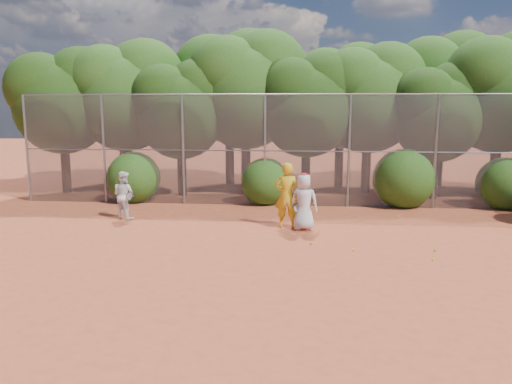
# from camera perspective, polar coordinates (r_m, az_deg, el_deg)

# --- Properties ---
(ground) EXTENTS (80.00, 80.00, 0.00)m
(ground) POSITION_cam_1_polar(r_m,az_deg,el_deg) (12.45, 3.57, -7.05)
(ground) COLOR #A44125
(ground) RESTS_ON ground
(fence_back) EXTENTS (20.05, 0.09, 4.03)m
(fence_back) POSITION_cam_1_polar(r_m,az_deg,el_deg) (17.98, 3.83, 4.87)
(fence_back) COLOR gray
(fence_back) RESTS_ON ground
(tree_0) EXTENTS (4.38, 3.81, 6.00)m
(tree_0) POSITION_cam_1_polar(r_m,az_deg,el_deg) (22.21, -21.19, 10.05)
(tree_0) COLOR black
(tree_0) RESTS_ON ground
(tree_1) EXTENTS (4.64, 4.03, 6.35)m
(tree_1) POSITION_cam_1_polar(r_m,az_deg,el_deg) (21.70, -14.59, 11.02)
(tree_1) COLOR black
(tree_1) RESTS_ON ground
(tree_2) EXTENTS (3.99, 3.47, 5.47)m
(tree_2) POSITION_cam_1_polar(r_m,az_deg,el_deg) (20.31, -8.47, 9.69)
(tree_2) COLOR black
(tree_2) RESTS_ON ground
(tree_3) EXTENTS (4.89, 4.26, 6.70)m
(tree_3) POSITION_cam_1_polar(r_m,az_deg,el_deg) (20.89, -1.00, 12.02)
(tree_3) COLOR black
(tree_3) RESTS_ON ground
(tree_4) EXTENTS (4.19, 3.64, 5.73)m
(tree_4) POSITION_cam_1_polar(r_m,az_deg,el_deg) (20.15, 5.99, 10.24)
(tree_4) COLOR black
(tree_4) RESTS_ON ground
(tree_5) EXTENTS (4.51, 3.92, 6.17)m
(tree_5) POSITION_cam_1_polar(r_m,az_deg,el_deg) (21.13, 12.90, 10.81)
(tree_5) COLOR black
(tree_5) RESTS_ON ground
(tree_6) EXTENTS (3.86, 3.36, 5.29)m
(tree_6) POSITION_cam_1_polar(r_m,az_deg,el_deg) (20.62, 20.17, 8.88)
(tree_6) COLOR black
(tree_6) RESTS_ON ground
(tree_7) EXTENTS (4.77, 4.14, 6.53)m
(tree_7) POSITION_cam_1_polar(r_m,az_deg,el_deg) (21.97, 26.34, 10.61)
(tree_7) COLOR black
(tree_7) RESTS_ON ground
(tree_9) EXTENTS (4.83, 4.20, 6.62)m
(tree_9) POSITION_cam_1_polar(r_m,az_deg,el_deg) (24.21, -15.01, 11.27)
(tree_9) COLOR black
(tree_9) RESTS_ON ground
(tree_10) EXTENTS (5.15, 4.48, 7.06)m
(tree_10) POSITION_cam_1_polar(r_m,az_deg,el_deg) (23.20, -2.91, 12.38)
(tree_10) COLOR black
(tree_10) RESTS_ON ground
(tree_11) EXTENTS (4.64, 4.03, 6.35)m
(tree_11) POSITION_cam_1_polar(r_m,az_deg,el_deg) (22.62, 9.82, 11.14)
(tree_11) COLOR black
(tree_11) RESTS_ON ground
(tree_12) EXTENTS (5.02, 4.37, 6.88)m
(tree_12) POSITION_cam_1_polar(r_m,az_deg,el_deg) (24.00, 20.73, 11.40)
(tree_12) COLOR black
(tree_12) RESTS_ON ground
(bush_0) EXTENTS (2.00, 2.00, 2.00)m
(bush_0) POSITION_cam_1_polar(r_m,az_deg,el_deg) (19.45, -13.79, 1.87)
(bush_0) COLOR #204411
(bush_0) RESTS_ON ground
(bush_1) EXTENTS (1.80, 1.80, 1.80)m
(bush_1) POSITION_cam_1_polar(r_m,az_deg,el_deg) (18.46, 1.07, 1.42)
(bush_1) COLOR #204411
(bush_1) RESTS_ON ground
(bush_2) EXTENTS (2.20, 2.20, 2.20)m
(bush_2) POSITION_cam_1_polar(r_m,az_deg,el_deg) (18.75, 16.51, 1.76)
(bush_2) COLOR #204411
(bush_2) RESTS_ON ground
(bush_3) EXTENTS (1.90, 1.90, 1.90)m
(bush_3) POSITION_cam_1_polar(r_m,az_deg,el_deg) (19.76, 26.49, 1.08)
(bush_3) COLOR #204411
(bush_3) RESTS_ON ground
(player_yellow) EXTENTS (0.88, 0.54, 1.96)m
(player_yellow) POSITION_cam_1_polar(r_m,az_deg,el_deg) (14.81, 3.51, -0.40)
(player_yellow) COLOR gold
(player_yellow) RESTS_ON ground
(player_teen) EXTENTS (0.82, 0.54, 1.69)m
(player_teen) POSITION_cam_1_polar(r_m,az_deg,el_deg) (14.66, 5.50, -1.11)
(player_teen) COLOR silver
(player_teen) RESTS_ON ground
(player_white) EXTENTS (0.94, 0.85, 1.54)m
(player_white) POSITION_cam_1_polar(r_m,az_deg,el_deg) (16.57, -14.87, -0.35)
(player_white) COLOR white
(player_white) RESTS_ON ground
(ball_0) EXTENTS (0.07, 0.07, 0.07)m
(ball_0) POSITION_cam_1_polar(r_m,az_deg,el_deg) (13.38, 19.79, -6.28)
(ball_0) COLOR #B6D326
(ball_0) RESTS_ON ground
(ball_1) EXTENTS (0.07, 0.07, 0.07)m
(ball_1) POSITION_cam_1_polar(r_m,az_deg,el_deg) (16.05, 11.43, -3.23)
(ball_1) COLOR #B6D326
(ball_1) RESTS_ON ground
(ball_2) EXTENTS (0.07, 0.07, 0.07)m
(ball_2) POSITION_cam_1_polar(r_m,az_deg,el_deg) (12.86, 11.08, -6.51)
(ball_2) COLOR #B6D326
(ball_2) RESTS_ON ground
(ball_3) EXTENTS (0.07, 0.07, 0.07)m
(ball_3) POSITION_cam_1_polar(r_m,az_deg,el_deg) (12.59, 19.57, -7.27)
(ball_3) COLOR #B6D326
(ball_3) RESTS_ON ground
(ball_4) EXTENTS (0.07, 0.07, 0.07)m
(ball_4) POSITION_cam_1_polar(r_m,az_deg,el_deg) (13.28, 6.33, -5.85)
(ball_4) COLOR #B6D326
(ball_4) RESTS_ON ground
(ball_5) EXTENTS (0.07, 0.07, 0.07)m
(ball_5) POSITION_cam_1_polar(r_m,az_deg,el_deg) (16.90, 15.94, -2.75)
(ball_5) COLOR #B6D326
(ball_5) RESTS_ON ground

